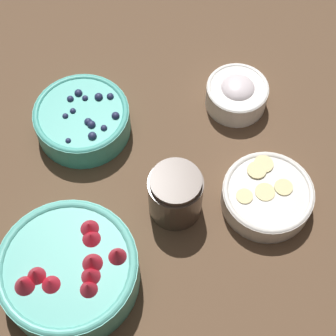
# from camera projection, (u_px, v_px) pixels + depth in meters

# --- Properties ---
(ground_plane) EXTENTS (4.00, 4.00, 0.00)m
(ground_plane) POSITION_uv_depth(u_px,v_px,m) (140.00, 183.00, 0.98)
(ground_plane) COLOR brown
(bowl_strawberries) EXTENTS (0.22, 0.22, 0.09)m
(bowl_strawberries) POSITION_uv_depth(u_px,v_px,m) (69.00, 270.00, 0.85)
(bowl_strawberries) COLOR #56B7A8
(bowl_strawberries) RESTS_ON ground_plane
(bowl_blueberries) EXTENTS (0.17, 0.17, 0.06)m
(bowl_blueberries) POSITION_uv_depth(u_px,v_px,m) (82.00, 119.00, 1.00)
(bowl_blueberries) COLOR #47AD9E
(bowl_blueberries) RESTS_ON ground_plane
(bowl_bananas) EXTENTS (0.15, 0.15, 0.05)m
(bowl_bananas) POSITION_uv_depth(u_px,v_px,m) (267.00, 195.00, 0.94)
(bowl_bananas) COLOR silver
(bowl_bananas) RESTS_ON ground_plane
(bowl_cream) EXTENTS (0.11, 0.11, 0.06)m
(bowl_cream) POSITION_uv_depth(u_px,v_px,m) (237.00, 93.00, 1.04)
(bowl_cream) COLOR white
(bowl_cream) RESTS_ON ground_plane
(jar_chocolate) EXTENTS (0.09, 0.09, 0.10)m
(jar_chocolate) POSITION_uv_depth(u_px,v_px,m) (175.00, 195.00, 0.92)
(jar_chocolate) COLOR #4C3D33
(jar_chocolate) RESTS_ON ground_plane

